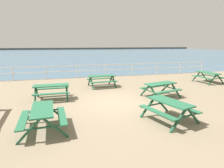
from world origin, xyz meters
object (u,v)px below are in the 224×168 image
object	(u,v)px
picnic_table_far_left	(161,86)
picnic_table_far_right	(169,106)
picnic_table_near_left	(208,75)
picnic_table_corner	(102,78)
picnic_table_seaward	(43,114)
picnic_table_near_right	(51,88)

from	to	relation	value
picnic_table_far_left	picnic_table_far_right	bearing A→B (deg)	-128.21
picnic_table_near_left	picnic_table_far_right	world-z (taller)	same
picnic_table_far_right	picnic_table_corner	size ratio (longest dim) A/B	1.12
picnic_table_far_left	picnic_table_corner	size ratio (longest dim) A/B	1.11
picnic_table_far_right	picnic_table_seaward	xyz separation A→B (m)	(-4.60, 0.33, 0.00)
picnic_table_near_left	picnic_table_seaward	xyz separation A→B (m)	(-11.42, -5.48, 0.00)
picnic_table_far_left	picnic_table_seaward	size ratio (longest dim) A/B	1.13
picnic_table_seaward	picnic_table_far_left	bearing A→B (deg)	-68.28
picnic_table_far_left	picnic_table_near_left	bearing A→B (deg)	11.20
picnic_table_near_right	picnic_table_near_left	bearing A→B (deg)	7.66
picnic_table_seaward	picnic_table_corner	world-z (taller)	same
picnic_table_near_left	picnic_table_far_right	size ratio (longest dim) A/B	0.90
picnic_table_far_right	picnic_table_seaward	world-z (taller)	same
picnic_table_near_left	picnic_table_far_right	bearing A→B (deg)	125.34
picnic_table_near_left	picnic_table_corner	distance (m)	8.15
picnic_table_seaward	picnic_table_corner	xyz separation A→B (m)	(3.29, 6.11, 0.00)
picnic_table_near_right	picnic_table_far_right	size ratio (longest dim) A/B	0.85
picnic_table_seaward	picnic_table_corner	bearing A→B (deg)	-31.63
picnic_table_far_right	picnic_table_far_left	bearing A→B (deg)	-39.11
picnic_table_near_right	picnic_table_corner	distance (m)	3.93
picnic_table_near_left	picnic_table_far_left	distance (m)	6.12
picnic_table_seaward	picnic_table_corner	size ratio (longest dim) A/B	0.98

